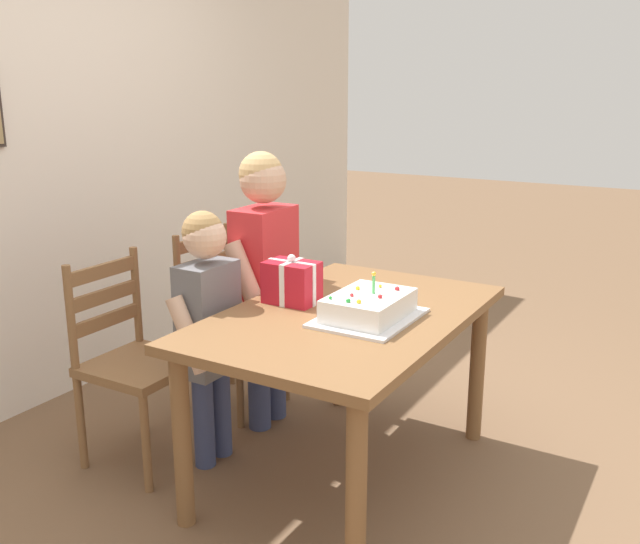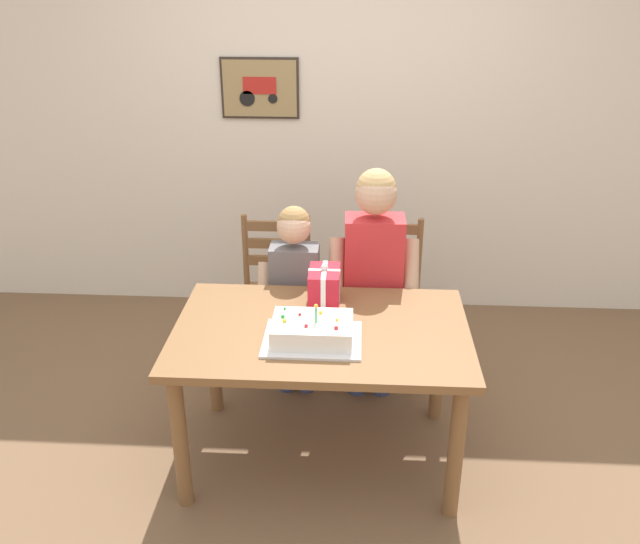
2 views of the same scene
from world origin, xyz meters
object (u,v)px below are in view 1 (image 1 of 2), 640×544
object	(u,v)px
chair_left	(133,360)
birthday_cake	(369,307)
child_older	(265,263)
chair_right	(227,318)
gift_box_red_large	(292,282)
child_younger	(208,314)
dining_table	(347,336)

from	to	relation	value
chair_left	birthday_cake	bearing A→B (deg)	-73.32
child_older	chair_right	bearing A→B (deg)	74.45
birthday_cake	child_older	distance (m)	0.74
gift_box_red_large	child_older	xyz separation A→B (m)	(0.25, 0.31, -0.01)
child_younger	birthday_cake	bearing A→B (deg)	-78.15
child_older	chair_left	bearing A→B (deg)	152.26
gift_box_red_large	chair_left	world-z (taller)	gift_box_red_large
gift_box_red_large	chair_right	distance (m)	0.79
chair_right	child_older	bearing A→B (deg)	-105.55
dining_table	birthday_cake	distance (m)	0.19
dining_table	child_older	world-z (taller)	child_older
dining_table	child_older	bearing A→B (deg)	66.62
gift_box_red_large	dining_table	bearing A→B (deg)	-89.92
dining_table	birthday_cake	size ratio (longest dim) A/B	3.13
birthday_cake	child_older	xyz separation A→B (m)	(0.28, 0.69, 0.03)
chair_left	dining_table	bearing A→B (deg)	-69.36
birthday_cake	gift_box_red_large	world-z (taller)	gift_box_red_large
dining_table	birthday_cake	world-z (taller)	birthday_cake
chair_right	chair_left	bearing A→B (deg)	180.00
gift_box_red_large	child_younger	xyz separation A→B (m)	(-0.18, 0.31, -0.14)
dining_table	gift_box_red_large	distance (m)	0.33
dining_table	birthday_cake	xyz separation A→B (m)	(-0.03, -0.11, 0.15)
chair_right	child_younger	xyz separation A→B (m)	(-0.51, -0.30, 0.22)
chair_left	child_younger	world-z (taller)	child_younger
birthday_cake	chair_right	bearing A→B (deg)	69.72
gift_box_red_large	child_younger	size ratio (longest dim) A/B	0.20
birthday_cake	gift_box_red_large	bearing A→B (deg)	84.97
gift_box_red_large	chair_right	bearing A→B (deg)	61.51
birthday_cake	chair_right	distance (m)	1.11
birthday_cake	child_younger	world-z (taller)	child_younger
chair_left	child_older	xyz separation A→B (m)	(0.58, -0.31, 0.35)
birthday_cake	dining_table	bearing A→B (deg)	73.52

